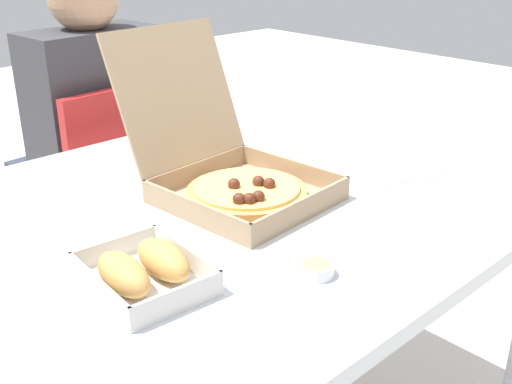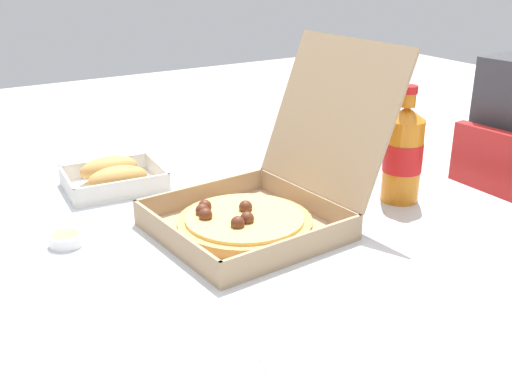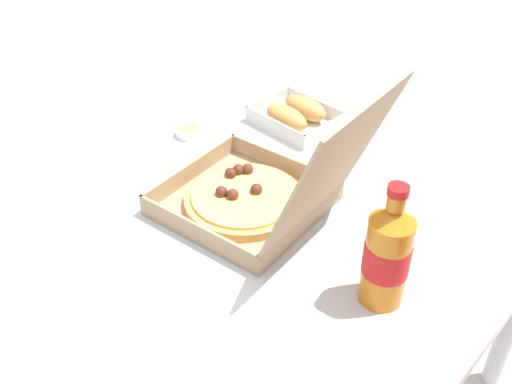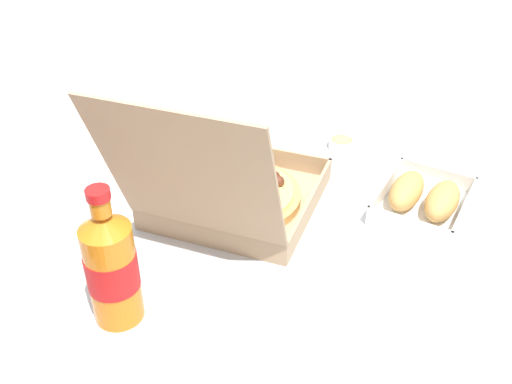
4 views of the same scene
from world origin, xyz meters
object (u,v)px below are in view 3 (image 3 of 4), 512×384
bread_side_box (296,115)px  dipping_sauce_cup (188,131)px  pizza_box_open (259,193)px  cola_bottle (387,254)px  paper_menu (50,282)px

bread_side_box → dipping_sauce_cup: bread_side_box is taller
pizza_box_open → dipping_sauce_cup: bearing=-109.0°
cola_bottle → dipping_sauce_cup: size_ratio=4.00×
pizza_box_open → cola_bottle: bearing=83.1°
bread_side_box → cola_bottle: cola_bottle is taller
bread_side_box → paper_menu: bread_side_box is taller
cola_bottle → paper_menu: (0.34, -0.43, -0.09)m
bread_side_box → cola_bottle: size_ratio=0.90×
pizza_box_open → paper_menu: 0.40m
pizza_box_open → cola_bottle: pizza_box_open is taller
paper_menu → cola_bottle: bearing=143.6°
bread_side_box → dipping_sauce_cup: size_ratio=3.59×
cola_bottle → paper_menu: 0.56m
cola_bottle → paper_menu: size_ratio=1.07×
bread_side_box → cola_bottle: (0.35, 0.45, 0.07)m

